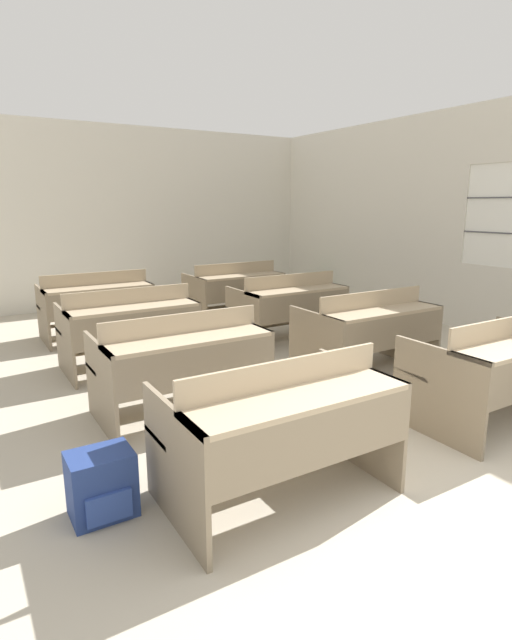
{
  "coord_description": "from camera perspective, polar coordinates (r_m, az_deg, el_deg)",
  "views": [
    {
      "loc": [
        -2.18,
        -0.82,
        1.61
      ],
      "look_at": [
        -0.17,
        2.49,
        0.71
      ],
      "focal_mm": 28.0,
      "sensor_mm": 36.0,
      "label": 1
    }
  ],
  "objects": [
    {
      "name": "wall_back",
      "position": [
        8.36,
        -16.48,
        11.2
      ],
      "size": [
        7.06,
        0.06,
        2.81
      ],
      "color": "beige",
      "rests_on": "ground_plane"
    },
    {
      "name": "wall_right_with_window",
      "position": [
        7.23,
        20.89,
        10.64
      ],
      "size": [
        0.06,
        7.22,
        2.81
      ],
      "color": "beige",
      "rests_on": "ground_plane"
    },
    {
      "name": "bench_front_left",
      "position": [
        2.79,
        2.83,
        -11.72
      ],
      "size": [
        1.25,
        0.78,
        0.81
      ],
      "color": "#83735C",
      "rests_on": "ground_plane"
    },
    {
      "name": "bench_front_right",
      "position": [
        4.12,
        25.9,
        -4.75
      ],
      "size": [
        1.25,
        0.78,
        0.81
      ],
      "color": "#80715A",
      "rests_on": "ground_plane"
    },
    {
      "name": "bench_second_left",
      "position": [
        3.88,
        -8.5,
        -4.58
      ],
      "size": [
        1.25,
        0.78,
        0.81
      ],
      "color": "#83745D",
      "rests_on": "ground_plane"
    },
    {
      "name": "bench_second_right",
      "position": [
        4.89,
        12.74,
        -1.03
      ],
      "size": [
        1.25,
        0.78,
        0.81
      ],
      "color": "#7D6D56",
      "rests_on": "ground_plane"
    },
    {
      "name": "bench_third_left",
      "position": [
        5.08,
        -14.26,
        -0.59
      ],
      "size": [
        1.25,
        0.78,
        0.81
      ],
      "color": "#81715A",
      "rests_on": "ground_plane"
    },
    {
      "name": "bench_third_right",
      "position": [
        5.92,
        3.78,
        1.7
      ],
      "size": [
        1.25,
        0.78,
        0.81
      ],
      "color": "#7A6B54",
      "rests_on": "ground_plane"
    },
    {
      "name": "bench_back_left",
      "position": [
        6.36,
        -17.77,
        1.91
      ],
      "size": [
        1.25,
        0.78,
        0.81
      ],
      "color": "#7B6B54",
      "rests_on": "ground_plane"
    },
    {
      "name": "bench_back_right",
      "position": [
        7.04,
        -2.43,
        3.56
      ],
      "size": [
        1.25,
        0.78,
        0.81
      ],
      "color": "#796A53",
      "rests_on": "ground_plane"
    },
    {
      "name": "wastepaper_bin",
      "position": [
        8.86,
        6.27,
        3.69
      ],
      "size": [
        0.29,
        0.29,
        0.33
      ],
      "color": "#1E6B33",
      "rests_on": "ground_plane"
    },
    {
      "name": "schoolbag",
      "position": [
        2.87,
        -17.22,
        -17.53
      ],
      "size": [
        0.33,
        0.27,
        0.35
      ],
      "color": "navy",
      "rests_on": "ground_plane"
    }
  ]
}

